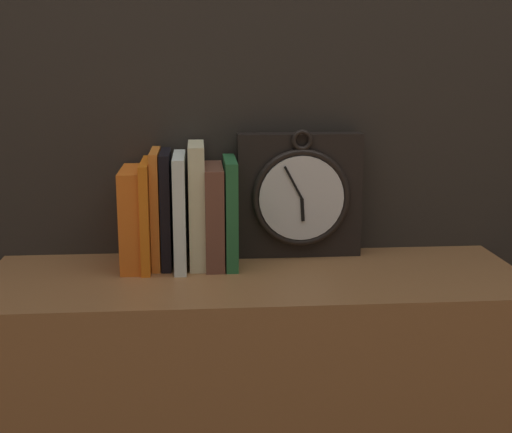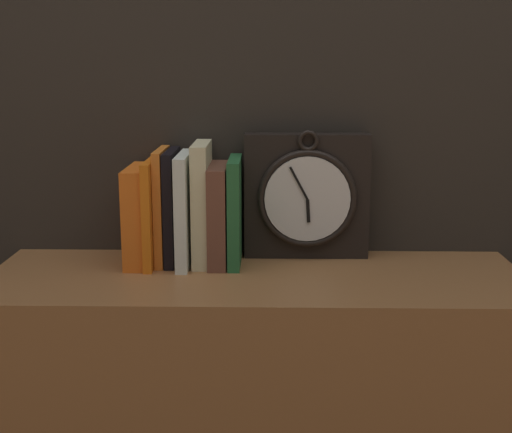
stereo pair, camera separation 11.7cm
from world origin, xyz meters
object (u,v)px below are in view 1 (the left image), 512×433
object	(u,v)px
book_slot5_cream	(197,204)
book_slot6_brown	(214,215)
book_slot3_black	(166,208)
clock	(299,195)
book_slot2_orange	(156,208)
book_slot4_white	(180,211)
book_slot1_orange	(147,214)
book_slot7_green	(230,212)
book_slot0_orange	(133,218)

from	to	relation	value
book_slot5_cream	book_slot6_brown	bearing A→B (deg)	-7.99
book_slot3_black	book_slot5_cream	size ratio (longest dim) A/B	0.94
book_slot5_cream	book_slot6_brown	distance (m)	0.04
clock	book_slot6_brown	distance (m)	0.16
book_slot2_orange	book_slot4_white	distance (m)	0.04
book_slot1_orange	book_slot2_orange	xyz separation A→B (m)	(0.02, 0.01, 0.01)
clock	book_slot7_green	size ratio (longest dim) A/B	1.26
book_slot3_black	book_slot4_white	distance (m)	0.03
book_slot2_orange	book_slot7_green	world-z (taller)	book_slot2_orange
book_slot5_cream	book_slot4_white	bearing A→B (deg)	-161.91
clock	book_slot2_orange	world-z (taller)	clock
book_slot2_orange	book_slot4_white	world-z (taller)	book_slot2_orange
book_slot1_orange	book_slot6_brown	world-z (taller)	book_slot1_orange
book_slot1_orange	clock	bearing A→B (deg)	9.38
book_slot2_orange	book_slot3_black	xyz separation A→B (m)	(0.02, -0.00, -0.00)
book_slot0_orange	book_slot7_green	xyz separation A→B (m)	(0.17, 0.00, 0.01)
book_slot6_brown	book_slot2_orange	bearing A→B (deg)	176.11
book_slot4_white	book_slot1_orange	bearing A→B (deg)	178.72
clock	book_slot3_black	world-z (taller)	clock
clock	book_slot4_white	xyz separation A→B (m)	(-0.21, -0.05, -0.02)
book_slot4_white	book_slot5_cream	bearing A→B (deg)	18.09
book_slot3_black	book_slot7_green	xyz separation A→B (m)	(0.11, -0.01, -0.01)
book_slot5_cream	book_slot7_green	size ratio (longest dim) A/B	1.14
book_slot5_cream	book_slot6_brown	xyz separation A→B (m)	(0.03, -0.00, -0.02)
clock	book_slot3_black	bearing A→B (deg)	-171.74
book_slot2_orange	book_slot3_black	bearing A→B (deg)	-2.14
book_slot4_white	book_slot3_black	bearing A→B (deg)	154.13
book_slot0_orange	book_slot6_brown	bearing A→B (deg)	0.45
book_slot2_orange	book_slot3_black	distance (m)	0.02
book_slot5_cream	clock	bearing A→B (deg)	11.17
clock	book_slot2_orange	distance (m)	0.26
book_slot0_orange	book_slot2_orange	world-z (taller)	book_slot2_orange
book_slot4_white	book_slot0_orange	bearing A→B (deg)	177.01
clock	book_slot6_brown	bearing A→B (deg)	-165.35
book_slot0_orange	book_slot5_cream	size ratio (longest dim) A/B	0.80
book_slot4_white	book_slot5_cream	distance (m)	0.03
book_slot0_orange	book_slot1_orange	world-z (taller)	book_slot1_orange
book_slot0_orange	book_slot7_green	size ratio (longest dim) A/B	0.92
clock	book_slot1_orange	distance (m)	0.28
clock	book_slot6_brown	size ratio (longest dim) A/B	1.34
book_slot0_orange	book_slot4_white	xyz separation A→B (m)	(0.08, -0.00, 0.01)
book_slot2_orange	book_slot5_cream	distance (m)	0.07
book_slot0_orange	book_slot1_orange	size ratio (longest dim) A/B	0.92
book_slot3_black	book_slot4_white	size ratio (longest dim) A/B	1.02
book_slot0_orange	book_slot2_orange	size ratio (longest dim) A/B	0.85
book_slot4_white	book_slot7_green	xyz separation A→B (m)	(0.09, 0.01, -0.00)
book_slot1_orange	book_slot2_orange	size ratio (longest dim) A/B	0.92
book_slot1_orange	book_slot4_white	distance (m)	0.06
clock	book_slot1_orange	world-z (taller)	clock
book_slot3_black	book_slot7_green	size ratio (longest dim) A/B	1.07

